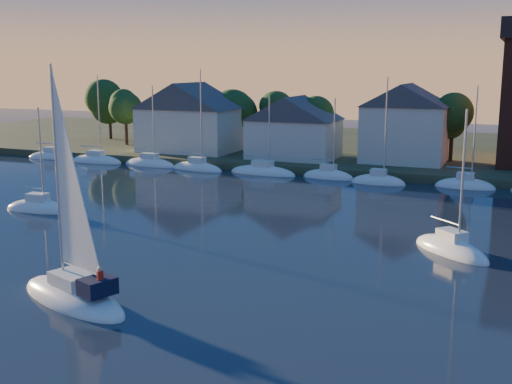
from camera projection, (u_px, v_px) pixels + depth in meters
The scene contains 11 objects.
ground at pixel (19, 340), 30.95m from camera, with size 260.00×260.00×0.00m, color black.
shoreline_land at pixel (369, 151), 98.81m from camera, with size 160.00×50.00×2.00m, color #313921.
wooden_dock at pixel (327, 174), 78.00m from camera, with size 120.00×3.00×1.00m, color brown.
clubhouse_west at pixel (190, 116), 90.60m from camera, with size 13.65×9.45×9.64m.
clubhouse_centre at pixel (294, 127), 83.79m from camera, with size 11.55×8.40×8.08m.
clubhouse_east at pixel (405, 122), 80.13m from camera, with size 10.50×8.40×9.80m.
tree_line at pixel (366, 110), 85.79m from camera, with size 93.40×5.40×8.90m.
moored_fleet at pixel (287, 175), 76.78m from camera, with size 79.50×2.40×12.05m.
hero_sailboat at pixel (74, 292), 35.84m from camera, with size 9.59×5.94×14.23m.
drifting_sailboat_left at pixel (38, 210), 58.25m from camera, with size 6.74×2.76×10.49m.
drifting_sailboat_right at pixel (451, 251), 45.36m from camera, with size 6.82×6.51×11.26m.
Camera 1 is at (21.77, -22.28, 13.06)m, focal length 45.00 mm.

